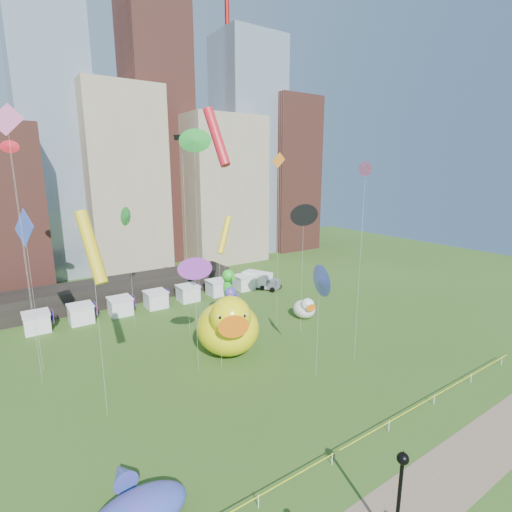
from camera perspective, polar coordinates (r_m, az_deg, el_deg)
ground at (r=29.84m, az=11.16°, el=-28.05°), size 160.00×160.00×0.00m
skyline at (r=78.78m, az=-21.02°, el=13.41°), size 101.00×23.00×68.00m
crane_right at (r=96.55m, az=-3.73°, el=29.26°), size 23.00×1.00×76.00m
pavilion at (r=61.40m, az=-20.97°, el=-4.98°), size 38.00×6.00×3.20m
vendor_tents at (r=57.33m, az=-14.60°, el=-6.29°), size 33.24×2.80×2.40m
caution_tape at (r=29.40m, az=11.22°, el=-27.04°), size 50.00×0.06×0.90m
big_duck at (r=41.46m, az=-4.10°, el=-10.20°), size 9.28×10.16×7.08m
small_duck at (r=51.86m, az=7.24°, el=-7.69°), size 3.65×4.25×3.01m
seahorse_green at (r=47.11m, az=-4.16°, el=-4.24°), size 1.61×1.99×7.56m
seahorse_purple at (r=45.05m, az=-3.92°, el=-6.66°), size 1.75×1.96×6.12m
whale_inflatable at (r=26.13m, az=-17.12°, el=-32.27°), size 5.60×7.14×2.44m
lamppost at (r=23.85m, az=20.53°, el=-29.69°), size 0.61×0.61×5.86m
box_truck at (r=64.33m, az=0.63°, el=-3.56°), size 4.46×6.53×2.61m
kite_0 at (r=49.34m, az=-32.70°, el=13.24°), size 1.25×0.77×22.36m
kite_1 at (r=38.18m, az=-32.88°, el=15.60°), size 2.55×0.03×24.55m
kite_2 at (r=44.11m, az=-10.92°, el=16.26°), size 1.37×1.67×23.05m
kite_3 at (r=42.69m, az=-9.13°, el=16.51°), size 1.87×2.01×23.57m
kite_4 at (r=55.02m, az=-4.68°, el=3.14°), size 3.26×2.17×12.96m
kite_5 at (r=35.60m, az=9.39°, el=-3.61°), size 1.38×2.76×10.89m
kite_6 at (r=45.64m, az=3.36°, el=12.70°), size 1.79×0.16×21.29m
kite_7 at (r=35.90m, az=-9.06°, el=-1.84°), size 2.07×1.03×11.52m
kite_8 at (r=34.93m, az=-5.85°, el=17.10°), size 1.46×3.14×24.68m
kite_9 at (r=38.10m, az=15.94°, el=12.05°), size 0.42×1.32×20.07m
kite_10 at (r=44.34m, az=7.06°, el=6.04°), size 2.51×0.67×15.55m
kite_11 at (r=47.83m, az=-18.59°, el=5.58°), size 1.50×1.92×15.08m
kite_12 at (r=30.13m, az=-23.20°, el=1.18°), size 1.61×3.26×16.55m
kite_13 at (r=40.89m, az=-31.10°, el=3.40°), size 1.35×3.41×16.00m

